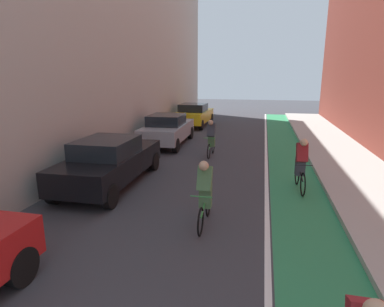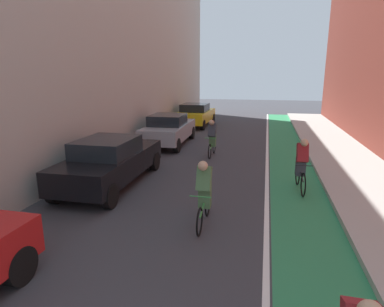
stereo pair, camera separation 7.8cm
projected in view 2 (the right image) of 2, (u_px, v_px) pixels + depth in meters
name	position (u px, v px, depth m)	size (l,w,h in m)	color
ground_plane	(209.00, 169.00, 12.09)	(71.72, 71.72, 0.00)	#38383D
bike_lane_paint	(290.00, 160.00, 13.34)	(1.60, 32.60, 0.00)	#2D8451
lane_divider_stripe	(267.00, 159.00, 13.53)	(0.12, 32.60, 0.00)	white
sidewalk_right	(347.00, 162.00, 12.85)	(2.78, 32.60, 0.14)	#A8A59E
parked_sedan_black	(111.00, 161.00, 10.23)	(1.88, 4.75, 1.53)	black
parked_sedan_silver	(169.00, 129.00, 16.23)	(1.97, 4.55, 1.53)	#9EA0A8
parked_sedan_yellow_cab	(196.00, 114.00, 22.24)	(2.07, 4.53, 1.53)	yellow
cyclist_mid	(204.00, 192.00, 7.43)	(0.48, 1.69, 1.60)	black
cyclist_trailing	(301.00, 164.00, 9.72)	(0.48, 1.75, 1.63)	black
cyclist_far	(212.00, 138.00, 13.90)	(0.48, 1.69, 1.60)	black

